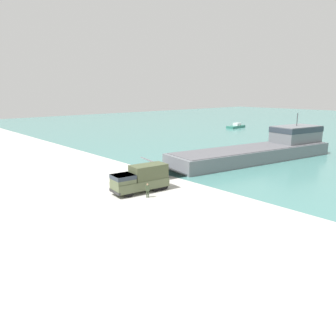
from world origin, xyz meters
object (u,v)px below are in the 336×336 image
(military_truck, at_px, (141,179))
(soldier_on_ramp, at_px, (148,189))
(moored_boat_a, at_px, (236,126))
(landing_craft, at_px, (265,148))
(mooring_bollard, at_px, (148,171))

(military_truck, relative_size, soldier_on_ramp, 4.39)
(moored_boat_a, bearing_deg, soldier_on_ramp, 115.50)
(landing_craft, distance_m, mooring_bollard, 23.03)
(military_truck, bearing_deg, moored_boat_a, -145.62)
(landing_craft, distance_m, moored_boat_a, 49.82)
(moored_boat_a, bearing_deg, mooring_bollard, 111.98)
(landing_craft, height_order, military_truck, landing_craft)
(military_truck, xyz_separation_m, moored_boat_a, (-34.50, 65.23, -1.10))
(soldier_on_ramp, distance_m, mooring_bollard, 10.75)
(soldier_on_ramp, distance_m, moored_boat_a, 75.58)
(soldier_on_ramp, height_order, mooring_bollard, soldier_on_ramp)
(military_truck, distance_m, moored_boat_a, 73.80)
(military_truck, distance_m, soldier_on_ramp, 2.50)
(military_truck, height_order, soldier_on_ramp, military_truck)
(soldier_on_ramp, bearing_deg, military_truck, 14.69)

